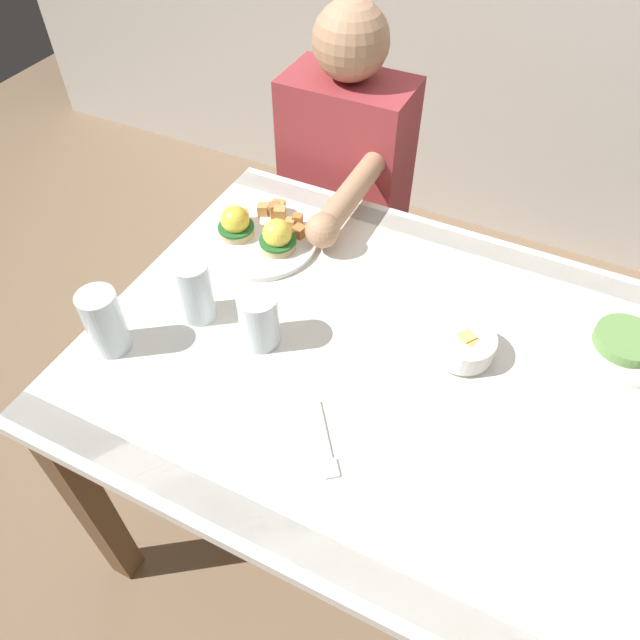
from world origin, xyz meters
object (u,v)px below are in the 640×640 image
Objects in this scene: fruit_bowl at (463,345)px; fork at (326,443)px; water_glass_near at (259,322)px; side_plate at (625,344)px; eggs_benedict_plate at (260,234)px; water_glass_far at (196,294)px; water_glass_extra at (106,325)px; diner_person at (343,186)px; dining_table at (392,394)px.

fork is (-0.15, -0.30, -0.03)m from fruit_bowl.
side_plate is at bearing 24.34° from water_glass_near.
eggs_benedict_plate is 1.94× the size of water_glass_far.
eggs_benedict_plate is 0.42m from water_glass_extra.
water_glass_near is (0.15, -0.26, 0.03)m from eggs_benedict_plate.
fork is 0.68× the size of side_plate.
water_glass_extra is at bearing -99.18° from diner_person.
dining_table is at bearing 14.12° from water_glass_near.
water_glass_near reaches higher than side_plate.
fork is 0.97× the size of water_glass_far.
water_glass_extra is at bearing -104.59° from eggs_benedict_plate.
water_glass_extra is 0.83m from diner_person.
side_plate is (0.91, 0.44, -0.05)m from water_glass_extra.
fork is at bearing -48.33° from eggs_benedict_plate.
diner_person is at bearing 122.97° from dining_table.
water_glass_near is 0.60× the size of side_plate.
eggs_benedict_plate reaches higher than dining_table.
fruit_bowl reaches higher than side_plate.
water_glass_far is (-0.52, -0.14, 0.03)m from fruit_bowl.
water_glass_far reaches higher than dining_table.
water_glass_near is 0.85× the size of water_glass_extra.
fruit_bowl is 0.89× the size of fork.
fork is 0.27m from water_glass_near.
dining_table is 0.19m from fruit_bowl.
water_glass_far is 1.00× the size of water_glass_extra.
water_glass_near is at bearing -159.57° from fruit_bowl.
dining_table is 6.00× the size of side_plate.
dining_table is 0.32m from water_glass_near.
fruit_bowl is 0.86× the size of water_glass_far.
fruit_bowl reaches higher than dining_table.
diner_person is at bearing 133.06° from fruit_bowl.
fruit_bowl is at bearing 14.62° from water_glass_far.
water_glass_near is 0.86× the size of water_glass_far.
eggs_benedict_plate is 0.54m from fruit_bowl.
diner_person reaches higher than water_glass_far.
diner_person is at bearing 112.63° from fork.
water_glass_extra reaches higher than dining_table.
eggs_benedict_plate is at bearing 90.69° from water_glass_far.
water_glass_near is at bearing -155.66° from side_plate.
water_glass_extra is at bearing -155.88° from fruit_bowl.
eggs_benedict_plate is 0.43m from diner_person.
water_glass_far is (-0.15, 0.00, 0.01)m from water_glass_near.
fruit_bowl is 0.60× the size of side_plate.
diner_person reaches higher than eggs_benedict_plate.
side_plate reaches higher than dining_table.
water_glass_far is 0.85m from side_plate.
eggs_benedict_plate is 1.99× the size of fork.
water_glass_near is 0.15m from water_glass_far.
eggs_benedict_plate is 0.56m from fork.
diner_person is (-0.12, 0.67, -0.14)m from water_glass_near.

